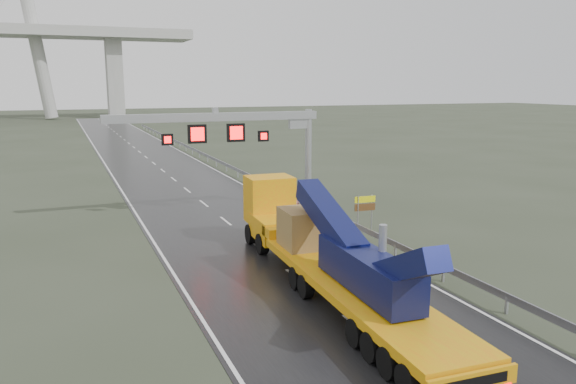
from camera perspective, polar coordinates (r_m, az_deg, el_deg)
name	(u,v)px	position (r m, az deg, el deg)	size (l,w,h in m)	color
ground	(335,309)	(23.34, 4.77, -11.76)	(400.00, 400.00, 0.00)	#303727
road	(163,171)	(60.63, -12.60, 2.13)	(11.00, 200.00, 0.02)	black
guardrail	(247,175)	(52.34, -4.16, 1.77)	(0.20, 140.00, 1.40)	gray
sign_gantry	(245,134)	(39.17, -4.34, 5.94)	(14.90, 1.20, 7.42)	#A5A5A0
heavy_haul_truck	(316,242)	(26.06, 2.83, -5.14)	(3.71, 19.65, 4.59)	orange
exit_sign_pair	(365,207)	(34.52, 7.82, -1.49)	(1.36, 0.15, 2.33)	#9D9FA5
striped_barrier	(294,200)	(41.73, 0.64, -0.83)	(0.58, 0.31, 0.99)	red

